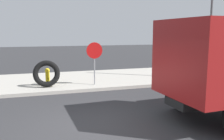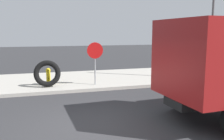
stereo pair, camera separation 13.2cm
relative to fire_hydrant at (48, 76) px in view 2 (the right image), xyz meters
The scene contains 6 objects.
ground_plane 5.43m from the fire_hydrant, 80.27° to the right, with size 80.00×80.00×0.00m, color #2D2D30.
sidewalk_curb 1.57m from the fire_hydrant, 52.13° to the left, with size 36.00×5.00×0.15m, color #ADA89E.
fire_hydrant is the anchor object (origin of this frame).
loose_tire 0.45m from the fire_hydrant, 98.40° to the right, with size 1.21×1.21×0.24m, color black.
stop_sign 2.42m from the fire_hydrant, 15.50° to the right, with size 0.76×0.08×2.02m.
street_light_pole 8.91m from the fire_hydrant, ahead, with size 0.12×0.12×6.66m, color #595B5E.
Camera 2 is at (-1.24, -6.47, 2.65)m, focal length 39.28 mm.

